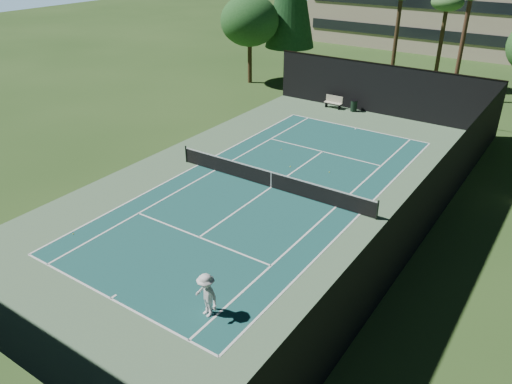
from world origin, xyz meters
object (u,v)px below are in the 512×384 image
(player, at_px, (206,295))
(tennis_ball_b, at_px, (290,167))
(tennis_ball_c, at_px, (329,172))
(tennis_ball_d, at_px, (281,149))
(trash_bin, at_px, (354,106))
(tennis_ball_a, at_px, (73,234))
(park_bench, at_px, (334,101))
(tennis_net, at_px, (271,179))

(player, xyz_separation_m, tennis_ball_b, (-4.31, 13.47, -0.90))
(tennis_ball_c, relative_size, tennis_ball_d, 1.22)
(player, height_order, trash_bin, player)
(tennis_ball_a, height_order, park_bench, park_bench)
(trash_bin, bearing_deg, park_bench, -176.58)
(park_bench, bearing_deg, tennis_net, -76.61)
(tennis_net, relative_size, tennis_ball_a, 200.19)
(player, relative_size, tennis_ball_d, 31.60)
(player, xyz_separation_m, tennis_ball_d, (-6.24, 15.55, -0.91))
(tennis_ball_d, bearing_deg, trash_bin, 86.74)
(tennis_net, relative_size, tennis_ball_d, 217.88)
(tennis_ball_a, bearing_deg, park_bench, 86.38)
(player, bearing_deg, park_bench, 120.07)
(tennis_net, bearing_deg, trash_bin, 96.89)
(tennis_ball_b, xyz_separation_m, tennis_ball_d, (-1.94, 2.08, -0.01))
(trash_bin, bearing_deg, tennis_net, -83.11)
(player, height_order, tennis_ball_c, player)
(tennis_ball_a, bearing_deg, trash_bin, 82.36)
(tennis_ball_a, relative_size, tennis_ball_d, 1.09)
(tennis_ball_b, height_order, trash_bin, trash_bin)
(tennis_ball_a, bearing_deg, tennis_ball_c, 61.92)
(tennis_ball_c, height_order, tennis_ball_d, tennis_ball_c)
(tennis_ball_a, distance_m, trash_bin, 25.31)
(tennis_ball_d, bearing_deg, player, -68.12)
(tennis_net, xyz_separation_m, trash_bin, (-1.87, 15.45, -0.08))
(tennis_ball_b, height_order, park_bench, park_bench)
(tennis_ball_d, height_order, trash_bin, trash_bin)
(tennis_net, distance_m, tennis_ball_a, 10.97)
(player, distance_m, tennis_ball_a, 9.10)
(tennis_ball_c, bearing_deg, tennis_net, -116.91)
(trash_bin, bearing_deg, tennis_ball_d, -93.26)
(tennis_ball_a, relative_size, tennis_ball_b, 0.88)
(player, xyz_separation_m, park_bench, (-7.44, 25.77, -0.39))
(trash_bin, bearing_deg, player, -77.67)
(player, xyz_separation_m, tennis_ball_c, (-1.91, 14.12, -0.90))
(tennis_ball_a, xyz_separation_m, park_bench, (1.58, 24.97, 0.51))
(tennis_net, bearing_deg, tennis_ball_d, 115.59)
(player, bearing_deg, tennis_ball_d, 125.84)
(tennis_net, distance_m, trash_bin, 15.57)
(tennis_ball_a, height_order, tennis_ball_d, tennis_ball_a)
(tennis_ball_b, relative_size, park_bench, 0.05)
(trash_bin, bearing_deg, tennis_ball_b, -83.78)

